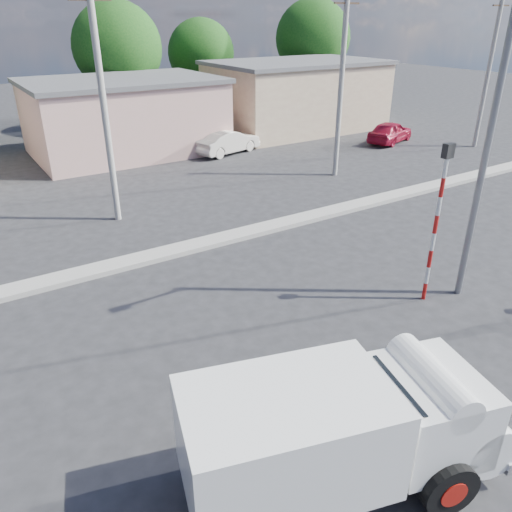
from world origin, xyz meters
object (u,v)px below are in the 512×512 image
truck (347,430)px  car_red (390,132)px  car_cream (227,142)px  streetlight (490,116)px  traffic_pole (438,212)px

truck → car_red: 25.94m
car_cream → streetlight: size_ratio=0.45×
car_cream → truck: bearing=140.5°
traffic_pole → car_red: bearing=46.6°
truck → car_red: size_ratio=1.47×
car_red → traffic_pole: size_ratio=0.88×
car_red → streetlight: (-12.28, -14.29, 4.31)m
car_cream → streetlight: streetlight is taller
streetlight → truck: bearing=-156.1°
truck → car_cream: (9.47, 20.47, -0.55)m
truck → streetlight: 8.49m
truck → streetlight: (6.96, 3.09, 3.75)m
car_red → streetlight: streetlight is taller
car_red → truck: bearing=113.0°
car_red → car_cream: bearing=53.4°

